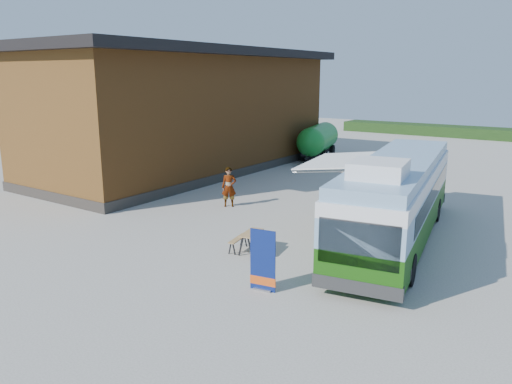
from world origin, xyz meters
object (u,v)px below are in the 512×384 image
Objects in this scene: slurry_tanker at (318,139)px; banner at (263,266)px; bus at (397,197)px; picnic_table at (251,237)px; person_b at (348,173)px; person_a at (229,187)px.

banner is at bearing -80.47° from slurry_tanker.
banner is at bearing -113.71° from bus.
person_b is (-1.47, 11.12, 0.27)m from picnic_table.
bus reaches higher than slurry_tanker.
person_a is at bearing 30.73° from person_b.
slurry_tanker is at bearing 100.24° from picnic_table.
bus is 6.39× the size of person_a.
person_a reaches higher than person_b.
person_a is (-6.40, 6.81, 0.18)m from banner.
slurry_tanker reaches higher than person_b.
banner reaches higher than person_b.
person_a is at bearing 124.01° from banner.
picnic_table is at bearing -142.68° from bus.
person_a is at bearing -92.86° from slurry_tanker.
picnic_table is 0.22× the size of slurry_tanker.
banner is 0.28× the size of slurry_tanker.
slurry_tanker is (-9.26, 21.09, 0.68)m from banner.
bus is at bearing 89.34° from person_b.
banner is at bearing 68.65° from person_b.
slurry_tanker is at bearing -88.98° from person_b.
bus reaches higher than person_a.
person_b is (2.87, 6.68, -0.12)m from person_a.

